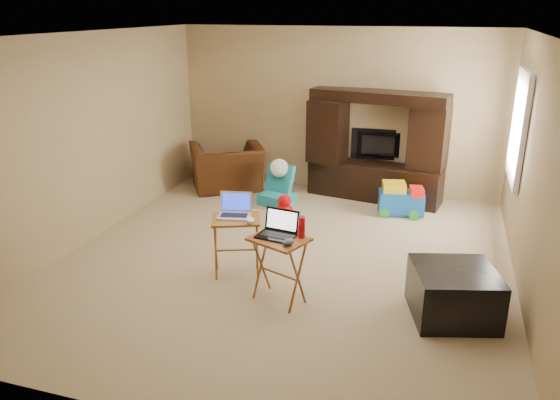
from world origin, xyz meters
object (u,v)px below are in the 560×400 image
(plush_toy, at_px, (285,207))
(mouse_right, at_px, (288,242))
(ottoman, at_px, (453,293))
(laptop_left, at_px, (234,206))
(child_rocker, at_px, (277,185))
(tray_table_right, at_px, (279,270))
(recliner, at_px, (227,167))
(television, at_px, (378,145))
(mouse_left, at_px, (250,220))
(water_bottle, at_px, (302,227))
(entertainment_center, at_px, (376,146))
(laptop_right, at_px, (276,225))
(tray_table_left, at_px, (236,246))
(push_toy, at_px, (401,198))

(plush_toy, height_order, mouse_right, mouse_right)
(ottoman, xyz_separation_m, laptop_left, (-2.28, 0.22, 0.54))
(child_rocker, height_order, tray_table_right, tray_table_right)
(recliner, relative_size, child_rocker, 1.87)
(television, distance_m, recliner, 2.38)
(mouse_left, bearing_deg, plush_toy, 95.21)
(child_rocker, height_order, water_bottle, water_bottle)
(child_rocker, distance_m, laptop_left, 2.31)
(water_bottle, bearing_deg, entertainment_center, 85.72)
(television, bearing_deg, laptop_right, 77.60)
(entertainment_center, bearing_deg, recliner, -164.75)
(tray_table_left, bearing_deg, plush_toy, 67.10)
(plush_toy, xyz_separation_m, water_bottle, (0.78, -2.00, 0.59))
(tray_table_left, bearing_deg, mouse_right, -57.20)
(tray_table_right, distance_m, laptop_left, 0.89)
(laptop_left, relative_size, water_bottle, 1.65)
(tray_table_left, bearing_deg, tray_table_right, -55.43)
(push_toy, distance_m, laptop_right, 2.99)
(television, distance_m, tray_table_right, 3.63)
(ottoman, xyz_separation_m, tray_table_left, (-2.25, 0.19, 0.09))
(plush_toy, height_order, tray_table_left, tray_table_left)
(television, bearing_deg, mouse_right, 80.50)
(entertainment_center, xyz_separation_m, television, (0.00, 0.19, -0.03))
(child_rocker, bearing_deg, mouse_left, -57.62)
(push_toy, xyz_separation_m, laptop_left, (-1.55, -2.37, 0.54))
(water_bottle, bearing_deg, mouse_right, -109.29)
(television, bearing_deg, push_toy, 116.44)
(tray_table_left, height_order, laptop_right, laptop_right)
(ottoman, xyz_separation_m, water_bottle, (-1.44, -0.13, 0.54))
(laptop_left, bearing_deg, mouse_right, -47.29)
(television, distance_m, mouse_right, 3.71)
(recliner, bearing_deg, child_rocker, 122.32)
(mouse_left, relative_size, mouse_right, 0.97)
(ottoman, xyz_separation_m, mouse_right, (-1.51, -0.33, 0.46))
(push_toy, bearing_deg, water_bottle, -116.89)
(recliner, bearing_deg, laptop_left, 82.34)
(plush_toy, relative_size, water_bottle, 1.82)
(laptop_right, height_order, mouse_left, laptop_right)
(plush_toy, distance_m, tray_table_left, 1.68)
(push_toy, relative_size, mouse_left, 4.70)
(plush_toy, xyz_separation_m, ottoman, (2.22, -1.87, 0.05))
(television, relative_size, tray_table_right, 1.23)
(ottoman, bearing_deg, recliner, 140.03)
(mouse_left, height_order, water_bottle, water_bottle)
(ottoman, relative_size, mouse_right, 5.41)
(television, bearing_deg, laptop_left, 66.30)
(laptop_right, relative_size, mouse_left, 2.65)
(television, distance_m, tray_table_left, 3.37)
(entertainment_center, xyz_separation_m, push_toy, (0.46, -0.58, -0.58))
(recliner, relative_size, water_bottle, 5.27)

